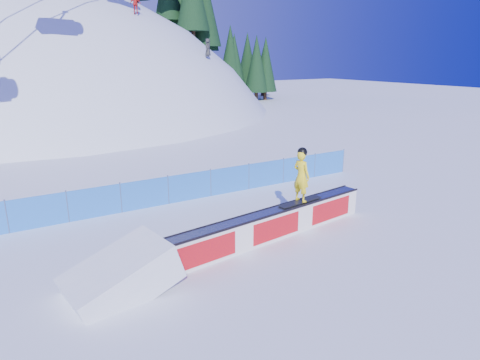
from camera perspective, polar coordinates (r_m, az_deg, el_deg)
ground at (r=14.12m, az=-6.25°, el=-9.05°), size 160.00×160.00×0.00m
snow_hill at (r=58.99m, az=-23.67°, el=-9.28°), size 64.00×64.00×64.00m
treeline at (r=60.32m, az=-2.21°, el=19.42°), size 23.12×11.84×20.72m
safety_fence at (r=17.82m, az=-12.52°, el=-1.84°), size 22.05×0.05×1.30m
rail_box at (r=14.56m, az=4.17°, el=-6.00°), size 8.61×1.72×1.03m
snow_ramp at (r=12.14m, az=-15.43°, el=-14.07°), size 3.13×2.19×1.82m
snowboarder at (r=15.02m, az=8.18°, el=0.59°), size 1.92×0.74×1.97m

